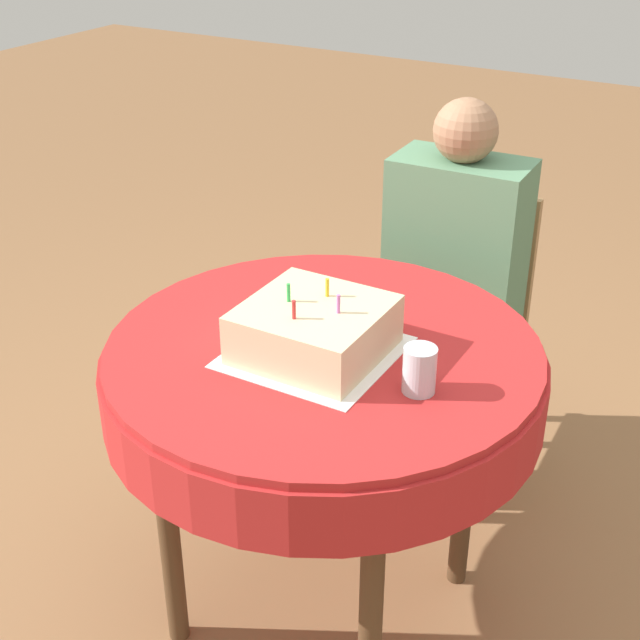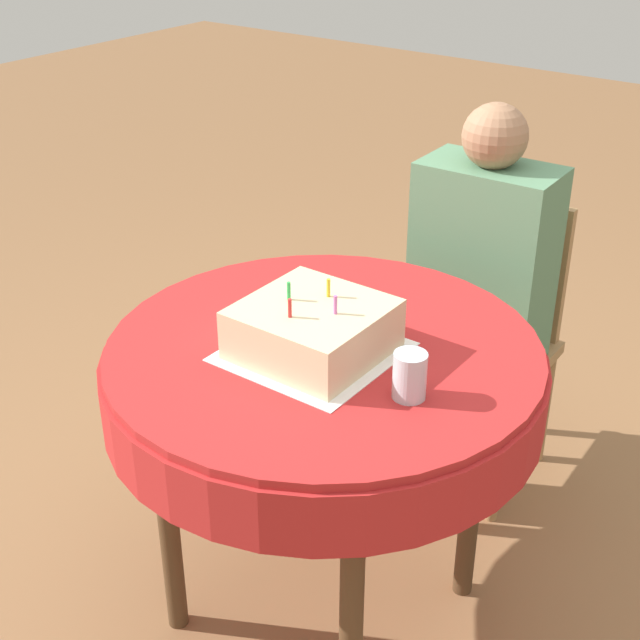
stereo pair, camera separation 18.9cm
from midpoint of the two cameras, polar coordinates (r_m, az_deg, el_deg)
ground_plane at (r=2.41m, az=-2.16°, el=-17.84°), size 12.00×12.00×0.00m
dining_table at (r=1.98m, az=-2.52°, el=-4.05°), size 0.97×0.97×0.78m
chair at (r=2.70m, az=6.84°, el=-0.30°), size 0.41×0.41×0.84m
person at (r=2.53m, az=6.38°, el=3.33°), size 0.38×0.31×1.15m
napkin at (r=1.90m, az=-3.31°, el=-2.11°), size 0.33×0.33×0.00m
birthday_cake at (r=1.87m, az=-3.36°, el=-0.65°), size 0.28×0.28×0.15m
drinking_glass at (r=1.75m, az=3.32°, el=-3.30°), size 0.07×0.07×0.10m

